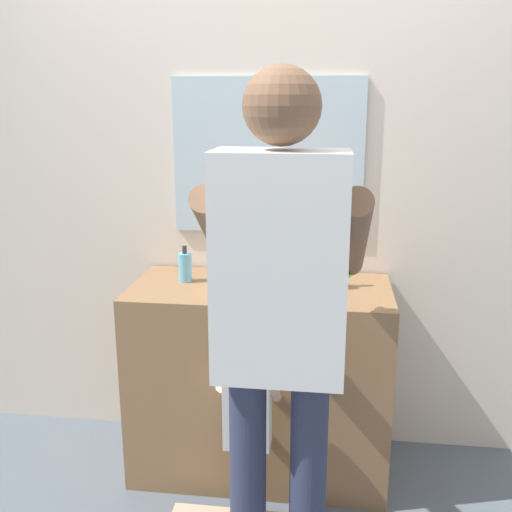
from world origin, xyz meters
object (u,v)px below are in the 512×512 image
at_px(toothbrush_cup, 336,276).
at_px(child_toddler, 248,419).
at_px(adult_parent, 280,300).
at_px(soap_bottle, 185,267).

height_order(toothbrush_cup, child_toddler, toothbrush_cup).
xyz_separation_m(child_toddler, adult_parent, (0.15, -0.28, 0.60)).
bearing_deg(toothbrush_cup, child_toddler, -127.38).
xyz_separation_m(toothbrush_cup, child_toddler, (-0.33, -0.43, -0.47)).
bearing_deg(soap_bottle, adult_parent, -55.50).
xyz_separation_m(soap_bottle, adult_parent, (0.49, -0.71, 0.11)).
relative_size(toothbrush_cup, adult_parent, 0.12).
distance_m(toothbrush_cup, adult_parent, 0.74).
xyz_separation_m(toothbrush_cup, adult_parent, (-0.18, -0.70, 0.13)).
distance_m(toothbrush_cup, soap_bottle, 0.67).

